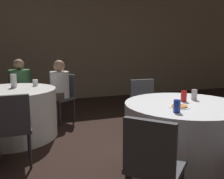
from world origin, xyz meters
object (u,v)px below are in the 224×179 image
at_px(pizza_plate_near, 179,107).
at_px(soda_can_blue, 177,106).
at_px(soda_can_red, 184,96).
at_px(chair_near_southwest, 153,160).
at_px(chair_far_north, 21,91).
at_px(chair_far_south, 12,124).
at_px(table_near, 183,135).
at_px(soda_can_silver, 194,95).
at_px(bottle_far, 14,81).
at_px(chair_far_northeast, 64,93).
at_px(table_far, 13,113).
at_px(person_white_shirt, 57,91).
at_px(chair_near_north, 144,102).
at_px(person_green_jacket, 20,89).

xyz_separation_m(pizza_plate_near, soda_can_blue, (-0.15, -0.17, 0.05)).
bearing_deg(soda_can_red, chair_near_southwest, -136.45).
height_order(chair_far_north, chair_far_south, same).
bearing_deg(table_near, chair_far_south, 161.42).
bearing_deg(table_near, chair_far_north, 122.02).
bearing_deg(table_near, soda_can_blue, -135.67).
bearing_deg(soda_can_red, soda_can_silver, 10.26).
xyz_separation_m(pizza_plate_near, bottle_far, (-1.62, 1.94, 0.09)).
relative_size(table_near, bottle_far, 6.36).
bearing_deg(chair_far_south, chair_far_northeast, 62.04).
distance_m(soda_can_blue, bottle_far, 2.57).
bearing_deg(bottle_far, table_far, -102.00).
height_order(chair_near_southwest, chair_far_south, same).
xyz_separation_m(table_far, chair_far_northeast, (0.85, 0.60, 0.15)).
height_order(chair_near_southwest, soda_can_blue, soda_can_blue).
distance_m(chair_far_northeast, person_white_shirt, 0.17).
height_order(chair_far_northeast, bottle_far, bottle_far).
height_order(table_far, soda_can_red, soda_can_red).
distance_m(chair_near_north, chair_far_south, 1.90).
bearing_deg(soda_can_red, table_near, -122.09).
relative_size(person_green_jacket, pizza_plate_near, 5.09).
height_order(chair_near_north, bottle_far, bottle_far).
bearing_deg(chair_near_southwest, pizza_plate_near, 90.54).
bearing_deg(chair_far_north, soda_can_blue, 121.92).
height_order(chair_near_southwest, person_green_jacket, person_green_jacket).
distance_m(table_near, person_green_jacket, 3.05).
xyz_separation_m(table_near, soda_can_blue, (-0.30, -0.29, 0.42)).
bearing_deg(person_green_jacket, person_white_shirt, 155.40).
relative_size(table_far, person_green_jacket, 1.14).
bearing_deg(person_green_jacket, bottle_far, 91.17).
relative_size(chair_near_southwest, chair_far_south, 1.00).
bearing_deg(chair_near_southwest, person_green_jacket, 153.51).
bearing_deg(chair_far_north, table_far, 90.00).
relative_size(table_far, pizza_plate_near, 5.77).
distance_m(table_far, chair_far_north, 1.05).
xyz_separation_m(chair_near_southwest, chair_far_northeast, (-0.16, 2.95, 0.00)).
bearing_deg(chair_near_north, chair_far_south, 17.37).
relative_size(chair_near_southwest, soda_can_red, 6.92).
height_order(person_white_shirt, pizza_plate_near, person_white_shirt).
relative_size(chair_far_south, bottle_far, 4.13).
bearing_deg(pizza_plate_near, person_white_shirt, 112.21).
relative_size(chair_near_southwest, person_green_jacket, 0.76).
xyz_separation_m(chair_far_northeast, soda_can_silver, (1.17, -2.12, 0.27)).
relative_size(table_near, chair_far_northeast, 1.54).
bearing_deg(table_far, chair_far_north, 82.90).
relative_size(table_far, person_white_shirt, 1.15).
relative_size(table_near, soda_can_blue, 10.67).
height_order(person_white_shirt, soda_can_blue, person_white_shirt).
relative_size(soda_can_red, soda_can_blue, 1.00).
xyz_separation_m(chair_far_northeast, pizza_plate_near, (0.80, -2.37, 0.22)).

